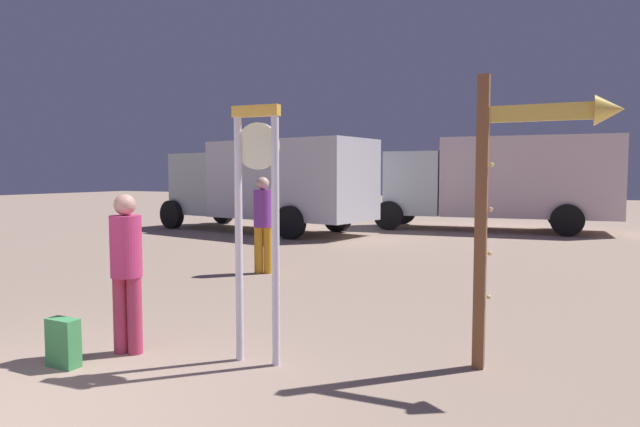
{
  "coord_description": "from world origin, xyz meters",
  "views": [
    {
      "loc": [
        3.7,
        -2.01,
        1.73
      ],
      "look_at": [
        0.4,
        4.66,
        1.2
      ],
      "focal_mm": 30.7,
      "sensor_mm": 36.0,
      "label": 1
    }
  ],
  "objects": [
    {
      "name": "person_distant",
      "position": [
        -1.41,
        6.06,
        0.94
      ],
      "size": [
        0.32,
        0.32,
        1.69
      ],
      "color": "orange",
      "rests_on": "ground_plane"
    },
    {
      "name": "standing_clock",
      "position": [
        0.99,
        2.17,
        1.44
      ],
      "size": [
        0.46,
        0.12,
        2.35
      ],
      "color": "white",
      "rests_on": "ground_plane"
    },
    {
      "name": "person_near_clock",
      "position": [
        -0.28,
        1.83,
        0.86
      ],
      "size": [
        0.3,
        0.3,
        1.55
      ],
      "color": "#BC3559",
      "rests_on": "ground_plane"
    },
    {
      "name": "arrow_sign",
      "position": [
        3.2,
        2.94,
        1.72
      ],
      "size": [
        1.14,
        0.26,
        2.6
      ],
      "color": "brown",
      "rests_on": "ground_plane"
    },
    {
      "name": "box_truck_near",
      "position": [
        1.24,
        15.61,
        1.58
      ],
      "size": [
        7.2,
        3.01,
        2.85
      ],
      "color": "silver",
      "rests_on": "ground_plane"
    },
    {
      "name": "backpack",
      "position": [
        -0.51,
        1.29,
        0.22
      ],
      "size": [
        0.3,
        0.19,
        0.44
      ],
      "color": "#429553",
      "rests_on": "ground_plane"
    },
    {
      "name": "box_truck_far",
      "position": [
        -4.97,
        12.1,
        1.51
      ],
      "size": [
        7.15,
        3.48,
        2.71
      ],
      "color": "silver",
      "rests_on": "ground_plane"
    }
  ]
}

